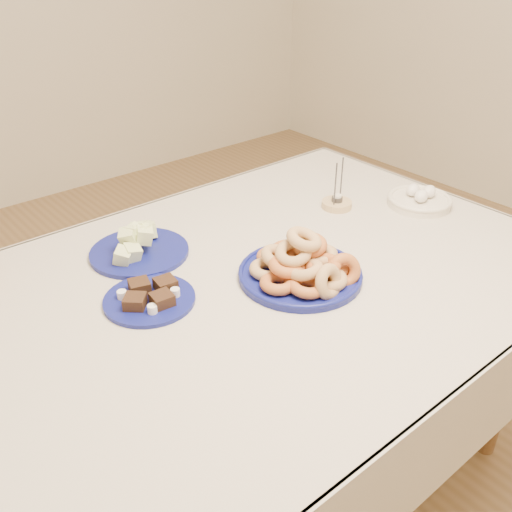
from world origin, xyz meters
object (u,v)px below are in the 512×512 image
donut_platter (303,266)px  melon_plate (138,245)px  egg_bowl (420,200)px  brownie_plate (150,297)px  dining_table (243,318)px  candle_holder (337,203)px

donut_platter → melon_plate: size_ratio=1.03×
melon_plate → egg_bowl: melon_plate is taller
melon_plate → brownie_plate: melon_plate is taller
melon_plate → brownie_plate: bearing=-113.5°
donut_platter → brownie_plate: 0.38m
dining_table → melon_plate: melon_plate is taller
egg_bowl → dining_table: bearing=179.4°
dining_table → egg_bowl: (0.70, -0.01, 0.13)m
donut_platter → egg_bowl: (0.57, 0.07, -0.01)m
candle_holder → egg_bowl: 0.26m
dining_table → melon_plate: 0.34m
dining_table → candle_holder: size_ratio=11.04×
melon_plate → brownie_plate: size_ratio=1.10×
dining_table → melon_plate: (-0.12, 0.29, 0.13)m
donut_platter → brownie_plate: bearing=155.4°
brownie_plate → candle_holder: 0.71m
dining_table → egg_bowl: egg_bowl is taller
dining_table → egg_bowl: size_ratio=6.91×
melon_plate → candle_holder: size_ratio=2.01×
melon_plate → egg_bowl: bearing=-19.7°
donut_platter → candle_holder: candle_holder is taller
melon_plate → egg_bowl: 0.87m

